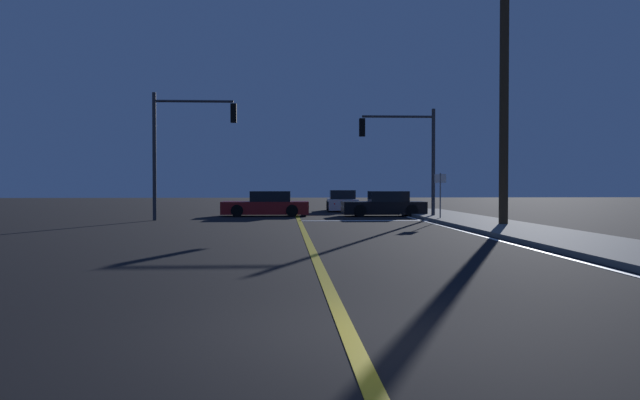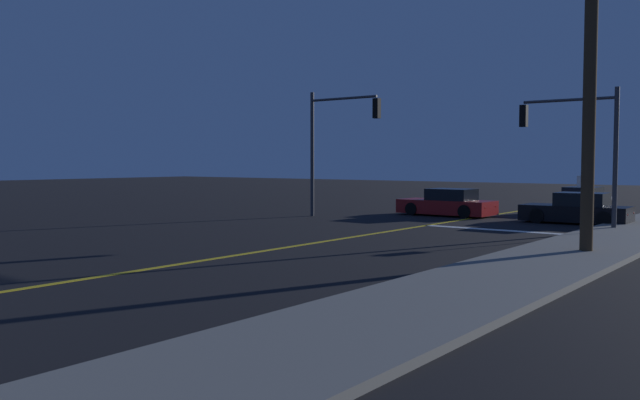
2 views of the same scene
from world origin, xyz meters
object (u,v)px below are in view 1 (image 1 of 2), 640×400
at_px(traffic_signal_near_right, 406,145).
at_px(traffic_signal_far_left, 184,135).
at_px(car_following_oncoming_black, 385,205).
at_px(car_parked_curb_red, 267,205).
at_px(street_sign_corner, 440,189).
at_px(utility_pole_right, 504,78).
at_px(car_distant_tail_white, 342,202).

xyz_separation_m(traffic_signal_near_right, traffic_signal_far_left, (-10.84, -1.40, 0.34)).
bearing_deg(traffic_signal_far_left, traffic_signal_near_right, 7.36).
xyz_separation_m(car_following_oncoming_black, traffic_signal_far_left, (-10.13, -3.81, 3.43)).
xyz_separation_m(car_parked_curb_red, traffic_signal_near_right, (7.04, -2.82, 3.08)).
height_order(car_parked_curb_red, street_sign_corner, street_sign_corner).
xyz_separation_m(car_parked_curb_red, utility_pole_right, (9.54, -10.33, 5.29)).
distance_m(car_following_oncoming_black, utility_pole_right, 11.68).
height_order(car_following_oncoming_black, traffic_signal_near_right, traffic_signal_near_right).
bearing_deg(car_following_oncoming_black, car_parked_curb_red, 85.26).
xyz_separation_m(car_following_oncoming_black, car_distant_tail_white, (-1.68, 6.95, 0.00)).
distance_m(traffic_signal_near_right, utility_pole_right, 8.21).
relative_size(car_parked_curb_red, street_sign_corner, 2.12).
relative_size(traffic_signal_far_left, street_sign_corner, 2.71).
xyz_separation_m(car_parked_curb_red, traffic_signal_far_left, (-3.79, -4.22, 3.43)).
bearing_deg(car_following_oncoming_black, car_distant_tail_white, 12.59).
bearing_deg(car_parked_curb_red, utility_pole_right, -136.19).
distance_m(traffic_signal_far_left, utility_pole_right, 14.78).
height_order(car_distant_tail_white, street_sign_corner, street_sign_corner).
relative_size(car_distant_tail_white, street_sign_corner, 1.99).
bearing_deg(traffic_signal_near_right, car_distant_tail_white, -75.67).
bearing_deg(utility_pole_right, car_distant_tail_white, 106.15).
distance_m(car_following_oncoming_black, car_parked_curb_red, 6.35).
bearing_deg(car_distant_tail_white, utility_pole_right, -71.69).
height_order(car_parked_curb_red, traffic_signal_near_right, traffic_signal_near_right).
relative_size(car_following_oncoming_black, utility_pole_right, 0.39).
distance_m(traffic_signal_far_left, street_sign_corner, 12.27).
xyz_separation_m(car_distant_tail_white, utility_pole_right, (4.88, -16.86, 5.29)).
xyz_separation_m(utility_pole_right, street_sign_corner, (-1.40, 4.71, -4.37)).
distance_m(car_following_oncoming_black, traffic_signal_near_right, 3.98).
bearing_deg(traffic_signal_near_right, street_sign_corner, 111.30).
relative_size(car_parked_curb_red, utility_pole_right, 0.41).
bearing_deg(street_sign_corner, car_following_oncoming_black, 109.09).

